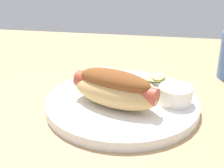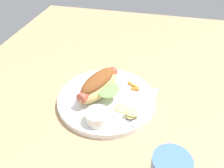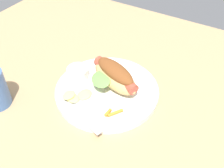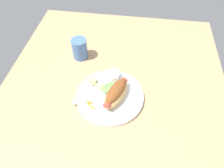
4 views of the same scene
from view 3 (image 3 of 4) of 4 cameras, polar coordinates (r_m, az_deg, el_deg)
The scene contains 8 objects.
ground_plane at distance 66.32cm, azimuth 1.87°, elevation -3.30°, with size 120.00×90.00×1.80cm, color tan.
plate at distance 66.01cm, azimuth -1.08°, elevation -1.48°, with size 25.49×25.49×1.60cm, color white.
hot_dog at distance 64.58cm, azimuth 0.60°, elevation 1.88°, with size 15.68×12.34×5.89cm.
sauce_ramekin at distance 68.32cm, azimuth -7.33°, elevation 2.39°, with size 5.48×5.48×2.79cm, color white.
fork at distance 61.44cm, azimuth -6.74°, elevation -4.73°, with size 14.70×5.78×0.40cm.
knife at distance 60.10cm, azimuth -7.41°, elevation -6.24°, with size 15.23×1.40×0.36cm, color silver.
chips_pile at distance 63.19cm, azimuth -7.78°, elevation -2.48°, with size 5.79×6.77×1.82cm.
carrot_garnish at distance 59.43cm, azimuth 0.11°, elevation -6.19°, with size 3.15×3.61×0.77cm.
Camera 3 is at (-21.88, 40.83, 46.57)cm, focal length 42.60 mm.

